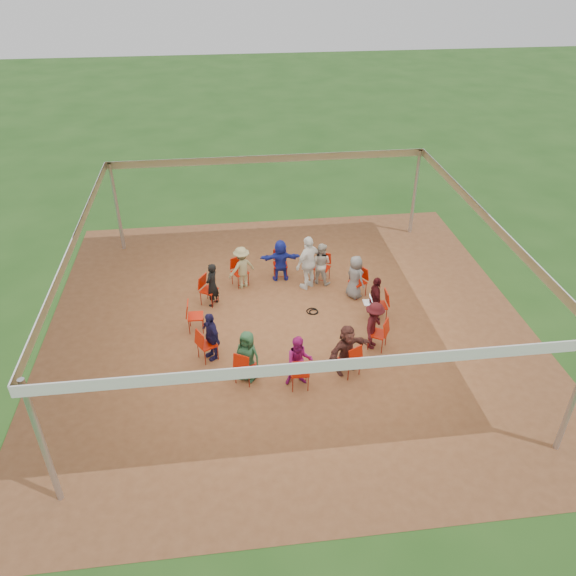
{
  "coord_description": "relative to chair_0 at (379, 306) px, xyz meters",
  "views": [
    {
      "loc": [
        -1.55,
        -12.31,
        9.13
      ],
      "look_at": [
        0.02,
        0.3,
        0.99
      ],
      "focal_mm": 35.0,
      "sensor_mm": 36.0,
      "label": 1
    }
  ],
  "objects": [
    {
      "name": "dirt_patch",
      "position": [
        -2.49,
        0.05,
        -0.44
      ],
      "size": [
        13.0,
        13.0,
        0.0
      ],
      "primitive_type": "plane",
      "color": "brown",
      "rests_on": "ground"
    },
    {
      "name": "chair_5",
      "position": [
        -4.62,
        1.35,
        0.0
      ],
      "size": [
        0.59,
        0.59,
        0.9
      ],
      "primitive_type": null,
      "rotation": [
        0.0,
        0.0,
        -2.12
      ],
      "color": "#BC1804",
      "rests_on": "ground"
    },
    {
      "name": "chair_6",
      "position": [
        -4.98,
        0.11,
        0.0
      ],
      "size": [
        0.45,
        0.43,
        0.9
      ],
      "primitive_type": null,
      "rotation": [
        0.0,
        0.0,
        -1.59
      ],
      "color": "#BC1804",
      "rests_on": "ground"
    },
    {
      "name": "person_seated_10",
      "position": [
        -0.46,
        -1.18,
        0.22
      ],
      "size": [
        0.81,
        0.96,
        1.33
      ],
      "primitive_type": "imported",
      "rotation": [
        0.0,
        0.0,
        1.03
      ],
      "color": "#3B0D11",
      "rests_on": "ground"
    },
    {
      "name": "chair_3",
      "position": [
        -2.44,
        2.55,
        0.0
      ],
      "size": [
        0.43,
        0.45,
        0.9
      ],
      "primitive_type": null,
      "rotation": [
        0.0,
        0.0,
        3.12
      ],
      "color": "#BC1804",
      "rests_on": "ground"
    },
    {
      "name": "chair_0",
      "position": [
        0.0,
        0.0,
        0.0
      ],
      "size": [
        0.45,
        0.43,
        0.9
      ],
      "primitive_type": null,
      "rotation": [
        0.0,
        0.0,
        1.55
      ],
      "color": "#BC1804",
      "rests_on": "ground"
    },
    {
      "name": "ground",
      "position": [
        -2.49,
        0.05,
        -0.45
      ],
      "size": [
        80.0,
        80.0,
        0.0
      ],
      "primitive_type": "plane",
      "color": "#224C17",
      "rests_on": "ground"
    },
    {
      "name": "chair_2",
      "position": [
        -1.2,
        2.18,
        0.0
      ],
      "size": [
        0.59,
        0.59,
        0.9
      ],
      "primitive_type": null,
      "rotation": [
        0.0,
        0.0,
        2.6
      ],
      "color": "#BC1804",
      "rests_on": "ground"
    },
    {
      "name": "person_seated_3",
      "position": [
        -2.44,
        2.43,
        0.22
      ],
      "size": [
        1.25,
        0.49,
        1.33
      ],
      "primitive_type": "imported",
      "rotation": [
        0.0,
        0.0,
        3.12
      ],
      "color": "#1C299B",
      "rests_on": "ground"
    },
    {
      "name": "person_seated_2",
      "position": [
        -1.26,
        2.08,
        0.22
      ],
      "size": [
        0.75,
        0.65,
        1.33
      ],
      "primitive_type": "imported",
      "rotation": [
        0.0,
        0.0,
        2.6
      ],
      "color": "#B1AB9F",
      "rests_on": "ground"
    },
    {
      "name": "person_seated_1",
      "position": [
        -0.41,
        1.2,
        0.22
      ],
      "size": [
        0.63,
        0.75,
        1.33
      ],
      "primitive_type": "imported",
      "rotation": [
        0.0,
        0.0,
        2.07
      ],
      "color": "slate",
      "rests_on": "ground"
    },
    {
      "name": "standing_person",
      "position": [
        -1.67,
        1.87,
        0.41
      ],
      "size": [
        1.1,
        1.01,
        1.7
      ],
      "primitive_type": "imported",
      "rotation": [
        0.0,
        0.0,
        3.8
      ],
      "color": "white",
      "rests_on": "ground"
    },
    {
      "name": "chair_11",
      "position": [
        -0.36,
        -1.24,
        0.0
      ],
      "size": [
        0.59,
        0.59,
        0.9
      ],
      "primitive_type": null,
      "rotation": [
        0.0,
        0.0,
        1.03
      ],
      "color": "#BC1804",
      "rests_on": "ground"
    },
    {
      "name": "chair_10",
      "position": [
        -1.29,
        -2.13,
        0.0
      ],
      "size": [
        0.58,
        0.59,
        0.9
      ],
      "primitive_type": null,
      "rotation": [
        0.0,
        0.0,
        0.5
      ],
      "color": "#BC1804",
      "rests_on": "ground"
    },
    {
      "name": "chair_7",
      "position": [
        -4.68,
        -1.14,
        0.0
      ],
      "size": [
        0.59,
        0.58,
        0.9
      ],
      "primitive_type": null,
      "rotation": [
        0.0,
        0.0,
        -1.07
      ],
      "color": "#BC1804",
      "rests_on": "ground"
    },
    {
      "name": "person_seated_9",
      "position": [
        -1.35,
        -2.02,
        0.22
      ],
      "size": [
        1.31,
        1.0,
        1.33
      ],
      "primitive_type": "imported",
      "rotation": [
        0.0,
        0.0,
        0.5
      ],
      "color": "#502823",
      "rests_on": "ground"
    },
    {
      "name": "person_seated_0",
      "position": [
        -0.12,
        0.0,
        0.22
      ],
      "size": [
        0.42,
        0.79,
        1.33
      ],
      "primitive_type": "imported",
      "rotation": [
        0.0,
        0.0,
        1.55
      ],
      "color": "#3B0D11",
      "rests_on": "ground"
    },
    {
      "name": "person_seated_8",
      "position": [
        -2.54,
        -2.32,
        0.22
      ],
      "size": [
        0.66,
        0.39,
        1.33
      ],
      "primitive_type": "imported",
      "rotation": [
        0.0,
        0.0,
        -0.02
      ],
      "color": "#981666",
      "rests_on": "ground"
    },
    {
      "name": "person_seated_4",
      "position": [
        -3.63,
        2.13,
        0.22
      ],
      "size": [
        0.96,
        0.79,
        1.33
      ],
      "primitive_type": "imported",
      "rotation": [
        0.0,
        0.0,
        -2.64
      ],
      "color": "#91895C",
      "rests_on": "ground"
    },
    {
      "name": "chair_8",
      "position": [
        -3.78,
        -2.08,
        0.0
      ],
      "size": [
        0.59,
        0.59,
        0.9
      ],
      "primitive_type": null,
      "rotation": [
        0.0,
        0.0,
        -0.55
      ],
      "color": "#BC1804",
      "rests_on": "ground"
    },
    {
      "name": "chair_4",
      "position": [
        -3.69,
        2.24,
        0.0
      ],
      "size": [
        0.58,
        0.59,
        0.9
      ],
      "primitive_type": null,
      "rotation": [
        0.0,
        0.0,
        -2.64
      ],
      "color": "#BC1804",
      "rests_on": "ground"
    },
    {
      "name": "person_seated_6",
      "position": [
        -4.57,
        -1.09,
        0.22
      ],
      "size": [
        0.73,
        0.88,
        1.33
      ],
      "primitive_type": "imported",
      "rotation": [
        0.0,
        0.0,
        -1.07
      ],
      "color": "#1D1843",
      "rests_on": "ground"
    },
    {
      "name": "chair_9",
      "position": [
        -2.55,
        -2.44,
        0.0
      ],
      "size": [
        0.43,
        0.45,
        0.9
      ],
      "primitive_type": null,
      "rotation": [
        0.0,
        0.0,
        -0.02
      ],
      "color": "#BC1804",
      "rests_on": "ground"
    },
    {
      "name": "cable_coil",
      "position": [
        -1.74,
        0.55,
        -0.43
      ],
      "size": [
        0.39,
        0.39,
        0.03
      ],
      "rotation": [
        0.0,
        0.0,
        0.19
      ],
      "color": "black",
      "rests_on": "ground"
    },
    {
      "name": "laptop",
      "position": [
        -0.28,
        0.01,
        0.18
      ],
      "size": [
        0.25,
        0.32,
        0.21
      ],
      "rotation": [
        0.0,
        0.0,
        1.55
      ],
      "color": "#B7B7BC",
      "rests_on": "ground"
    },
    {
      "name": "person_seated_7",
      "position": [
        -3.72,
        -1.97,
        0.22
      ],
      "size": [
        0.75,
        0.65,
        1.33
      ],
      "primitive_type": "imported",
      "rotation": [
        0.0,
        0.0,
        -0.55
      ],
      "color": "#244C2F",
      "rests_on": "ground"
    },
    {
      "name": "tent",
      "position": [
        -2.49,
        0.05,
        1.92
      ],
      "size": [
        10.33,
        10.33,
        3.0
      ],
      "color": "#B2B2B7",
      "rests_on": "ground"
    },
    {
      "name": "chair_1",
      "position": [
        -0.31,
        1.25,
        0.0
      ],
      "size": [
        0.59,
        0.58,
        0.9
      ],
      "primitive_type": null,
      "rotation": [
        0.0,
        0.0,
        2.07
      ],
      "color": "#BC1804",
      "rests_on": "ground"
    },
    {
      "name": "person_seated_5",
      "position": [
        -4.52,
        1.28,
        0.22
      ],
      "size": [
        0.52,
        0.58,
        1.33
      ],
      "primitive_type": "imported",
      "rotation": [
        0.0,
        0.0,
        -2.12
      ],
      "color": "black",
      "rests_on": "ground"
    }
  ]
}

